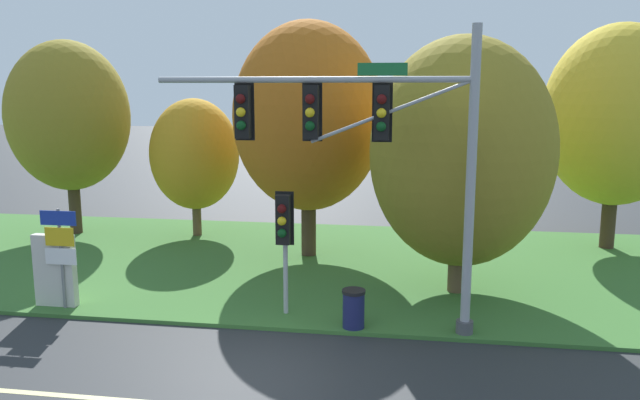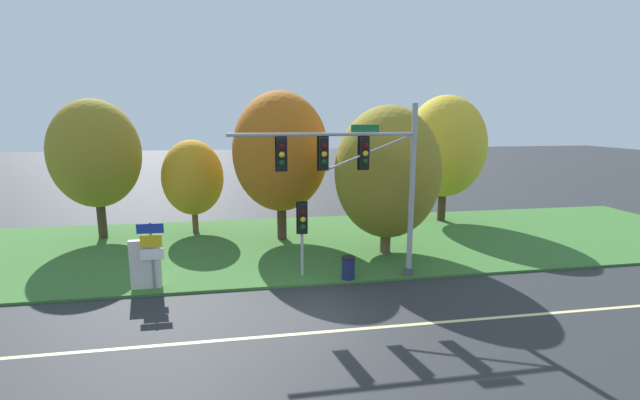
{
  "view_description": "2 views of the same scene",
  "coord_description": "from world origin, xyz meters",
  "px_view_note": "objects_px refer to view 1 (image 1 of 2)",
  "views": [
    {
      "loc": [
        3.2,
        -11.25,
        5.71
      ],
      "look_at": [
        1.01,
        2.94,
        3.14
      ],
      "focal_mm": 35.0,
      "sensor_mm": 36.0,
      "label": 1
    },
    {
      "loc": [
        -2.02,
        -13.23,
        6.49
      ],
      "look_at": [
        0.79,
        3.47,
        3.26
      ],
      "focal_mm": 24.0,
      "sensor_mm": 36.0,
      "label": 2
    }
  ],
  "objects_px": {
    "pedestrian_signal_near_kerb": "(284,227)",
    "tree_behind_signpost": "(308,117)",
    "route_sign_post": "(60,245)",
    "info_kiosk": "(55,271)",
    "tree_nearest_road": "(69,116)",
    "tree_mid_verge": "(462,153)",
    "tree_left_of_mast": "(195,154)",
    "tree_tall_centre": "(617,116)",
    "trash_bin": "(354,308)",
    "traffic_signal_mast": "(370,140)"
  },
  "relations": [
    {
      "from": "pedestrian_signal_near_kerb",
      "to": "tree_behind_signpost",
      "type": "relative_size",
      "value": 0.4
    },
    {
      "from": "tree_left_of_mast",
      "to": "trash_bin",
      "type": "xyz_separation_m",
      "value": [
        6.95,
        -8.54,
        -2.67
      ]
    },
    {
      "from": "traffic_signal_mast",
      "to": "info_kiosk",
      "type": "bearing_deg",
      "value": 177.91
    },
    {
      "from": "tree_left_of_mast",
      "to": "trash_bin",
      "type": "distance_m",
      "value": 11.33
    },
    {
      "from": "route_sign_post",
      "to": "tree_nearest_road",
      "type": "bearing_deg",
      "value": 118.02
    },
    {
      "from": "tree_tall_centre",
      "to": "traffic_signal_mast",
      "type": "bearing_deg",
      "value": -131.49
    },
    {
      "from": "pedestrian_signal_near_kerb",
      "to": "tree_nearest_road",
      "type": "relative_size",
      "value": 0.42
    },
    {
      "from": "tree_mid_verge",
      "to": "trash_bin",
      "type": "height_order",
      "value": "tree_mid_verge"
    },
    {
      "from": "route_sign_post",
      "to": "tree_behind_signpost",
      "type": "height_order",
      "value": "tree_behind_signpost"
    },
    {
      "from": "tree_left_of_mast",
      "to": "tree_tall_centre",
      "type": "relative_size",
      "value": 0.67
    },
    {
      "from": "tree_left_of_mast",
      "to": "tree_tall_centre",
      "type": "xyz_separation_m",
      "value": [
        15.14,
        0.39,
        1.54
      ]
    },
    {
      "from": "tree_nearest_road",
      "to": "tree_mid_verge",
      "type": "xyz_separation_m",
      "value": [
        14.38,
        -5.04,
        -0.66
      ]
    },
    {
      "from": "pedestrian_signal_near_kerb",
      "to": "tree_left_of_mast",
      "type": "relative_size",
      "value": 0.6
    },
    {
      "from": "tree_nearest_road",
      "to": "tree_mid_verge",
      "type": "distance_m",
      "value": 15.25
    },
    {
      "from": "tree_nearest_road",
      "to": "tree_behind_signpost",
      "type": "relative_size",
      "value": 0.95
    },
    {
      "from": "info_kiosk",
      "to": "tree_mid_verge",
      "type": "bearing_deg",
      "value": 15.07
    },
    {
      "from": "info_kiosk",
      "to": "route_sign_post",
      "type": "bearing_deg",
      "value": -29.35
    },
    {
      "from": "tree_tall_centre",
      "to": "trash_bin",
      "type": "height_order",
      "value": "tree_tall_centre"
    },
    {
      "from": "pedestrian_signal_near_kerb",
      "to": "traffic_signal_mast",
      "type": "bearing_deg",
      "value": -13.08
    },
    {
      "from": "pedestrian_signal_near_kerb",
      "to": "info_kiosk",
      "type": "distance_m",
      "value": 6.2
    },
    {
      "from": "tree_tall_centre",
      "to": "trash_bin",
      "type": "distance_m",
      "value": 12.83
    },
    {
      "from": "route_sign_post",
      "to": "trash_bin",
      "type": "relative_size",
      "value": 2.82
    },
    {
      "from": "pedestrian_signal_near_kerb",
      "to": "tree_behind_signpost",
      "type": "bearing_deg",
      "value": 93.83
    },
    {
      "from": "tree_tall_centre",
      "to": "info_kiosk",
      "type": "xyz_separation_m",
      "value": [
        -16.03,
        -8.59,
        -3.74
      ]
    },
    {
      "from": "traffic_signal_mast",
      "to": "tree_behind_signpost",
      "type": "height_order",
      "value": "tree_behind_signpost"
    },
    {
      "from": "tree_nearest_road",
      "to": "tree_behind_signpost",
      "type": "height_order",
      "value": "tree_behind_signpost"
    },
    {
      "from": "tree_nearest_road",
      "to": "tree_behind_signpost",
      "type": "distance_m",
      "value": 9.8
    },
    {
      "from": "tree_behind_signpost",
      "to": "tree_mid_verge",
      "type": "distance_m",
      "value": 5.79
    },
    {
      "from": "traffic_signal_mast",
      "to": "tree_nearest_road",
      "type": "xyz_separation_m",
      "value": [
        -12.13,
        8.14,
        0.09
      ]
    },
    {
      "from": "tree_tall_centre",
      "to": "tree_left_of_mast",
      "type": "bearing_deg",
      "value": -178.53
    },
    {
      "from": "traffic_signal_mast",
      "to": "tree_left_of_mast",
      "type": "distance_m",
      "value": 11.27
    },
    {
      "from": "pedestrian_signal_near_kerb",
      "to": "info_kiosk",
      "type": "bearing_deg",
      "value": -178.16
    },
    {
      "from": "traffic_signal_mast",
      "to": "tree_nearest_road",
      "type": "relative_size",
      "value": 1.0
    },
    {
      "from": "traffic_signal_mast",
      "to": "tree_left_of_mast",
      "type": "bearing_deg",
      "value": 130.58
    },
    {
      "from": "tree_left_of_mast",
      "to": "tree_mid_verge",
      "type": "distance_m",
      "value": 10.98
    },
    {
      "from": "traffic_signal_mast",
      "to": "pedestrian_signal_near_kerb",
      "type": "relative_size",
      "value": 2.37
    },
    {
      "from": "tree_behind_signpost",
      "to": "tree_tall_centre",
      "type": "bearing_deg",
      "value": 14.02
    },
    {
      "from": "tree_left_of_mast",
      "to": "info_kiosk",
      "type": "relative_size",
      "value": 2.77
    },
    {
      "from": "traffic_signal_mast",
      "to": "route_sign_post",
      "type": "distance_m",
      "value": 8.34
    },
    {
      "from": "pedestrian_signal_near_kerb",
      "to": "tree_nearest_road",
      "type": "xyz_separation_m",
      "value": [
        -10.01,
        7.65,
        2.29
      ]
    },
    {
      "from": "route_sign_post",
      "to": "info_kiosk",
      "type": "relative_size",
      "value": 1.38
    },
    {
      "from": "trash_bin",
      "to": "tree_behind_signpost",
      "type": "bearing_deg",
      "value": 108.95
    },
    {
      "from": "traffic_signal_mast",
      "to": "pedestrian_signal_near_kerb",
      "type": "height_order",
      "value": "traffic_signal_mast"
    },
    {
      "from": "traffic_signal_mast",
      "to": "pedestrian_signal_near_kerb",
      "type": "distance_m",
      "value": 3.09
    },
    {
      "from": "tree_mid_verge",
      "to": "info_kiosk",
      "type": "relative_size",
      "value": 3.7
    },
    {
      "from": "pedestrian_signal_near_kerb",
      "to": "route_sign_post",
      "type": "bearing_deg",
      "value": -176.37
    },
    {
      "from": "tree_tall_centre",
      "to": "info_kiosk",
      "type": "relative_size",
      "value": 4.12
    },
    {
      "from": "route_sign_post",
      "to": "tree_mid_verge",
      "type": "xyz_separation_m",
      "value": [
        10.12,
        2.98,
        2.21
      ]
    },
    {
      "from": "tree_mid_verge",
      "to": "tree_tall_centre",
      "type": "height_order",
      "value": "tree_tall_centre"
    },
    {
      "from": "tree_tall_centre",
      "to": "tree_mid_verge",
      "type": "bearing_deg",
      "value": -134.1
    }
  ]
}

